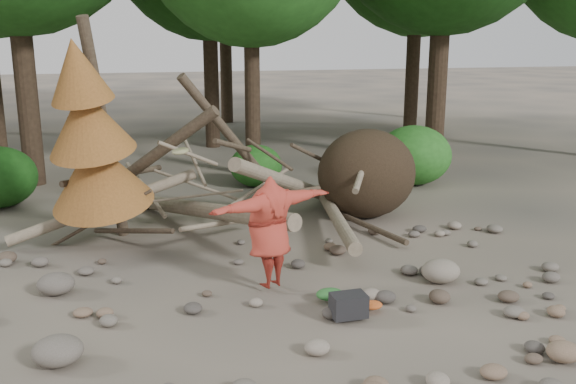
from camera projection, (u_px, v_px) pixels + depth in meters
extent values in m
plane|color=#514C44|center=(306.00, 305.00, 9.74)|extent=(120.00, 120.00, 0.00)
ellipsoid|color=#332619|center=(367.00, 174.00, 14.17)|extent=(2.20, 1.87, 1.98)
cylinder|color=gray|center=(208.00, 211.00, 12.85)|extent=(2.61, 5.11, 1.08)
cylinder|color=gray|center=(289.00, 183.00, 13.67)|extent=(3.18, 3.71, 1.90)
cylinder|color=brown|center=(143.00, 163.00, 13.21)|extent=(3.08, 1.91, 2.49)
cylinder|color=gray|center=(335.00, 214.00, 13.33)|extent=(1.13, 4.98, 0.43)
cylinder|color=brown|center=(233.00, 139.00, 13.75)|extent=(2.39, 1.03, 2.89)
cylinder|color=gray|center=(105.00, 206.00, 12.63)|extent=(3.71, 0.86, 1.20)
cylinder|color=#4C3F30|center=(132.00, 231.00, 12.37)|extent=(1.52, 1.70, 0.49)
cylinder|color=gray|center=(260.00, 187.00, 13.74)|extent=(1.57, 0.85, 0.69)
cylinder|color=#4C3F30|center=(324.00, 161.00, 14.49)|extent=(1.92, 1.25, 1.10)
cylinder|color=gray|center=(194.00, 160.00, 13.05)|extent=(0.37, 1.42, 0.85)
cylinder|color=#4C3F30|center=(367.00, 225.00, 13.24)|extent=(0.79, 2.54, 0.12)
cylinder|color=gray|center=(223.00, 223.00, 12.36)|extent=(1.78, 1.11, 0.29)
cylinder|color=#4C3F30|center=(105.00, 132.00, 12.10)|extent=(0.67, 1.13, 4.35)
cone|color=brown|center=(98.00, 172.00, 11.94)|extent=(2.06, 2.13, 1.86)
cone|color=brown|center=(88.00, 120.00, 11.47)|extent=(1.71, 1.78, 1.65)
cone|color=brown|center=(77.00, 70.00, 11.06)|extent=(1.23, 1.30, 1.41)
cylinder|color=#38281C|center=(19.00, 14.00, 16.41)|extent=(0.56, 0.56, 8.96)
cylinder|color=#38281C|center=(252.00, 49.00, 17.77)|extent=(0.44, 0.44, 7.14)
cylinder|color=#38281C|center=(441.00, 9.00, 19.48)|extent=(0.60, 0.60, 9.45)
cylinder|color=#38281C|center=(210.00, 25.00, 22.19)|extent=(0.52, 0.52, 8.54)
cylinder|color=#38281C|center=(414.00, 31.00, 23.64)|extent=(0.50, 0.50, 8.12)
cylinder|color=#38281C|center=(225.00, 24.00, 28.44)|extent=(0.54, 0.54, 8.75)
cylinder|color=#38281C|center=(416.00, 35.00, 30.22)|extent=(0.46, 0.46, 7.84)
ellipsoid|color=#24651D|center=(256.00, 166.00, 17.14)|extent=(1.40, 1.40, 1.12)
ellipsoid|color=#2D7725|center=(414.00, 155.00, 17.32)|extent=(2.00, 2.00, 1.60)
imported|color=#B03527|center=(269.00, 232.00, 10.07)|extent=(2.28, 1.38, 1.80)
cylinder|color=#8B8758|center=(180.00, 151.00, 9.21)|extent=(0.27, 0.26, 0.09)
cube|color=black|center=(348.00, 309.00, 9.19)|extent=(0.51, 0.35, 0.33)
ellipsoid|color=#28652A|center=(330.00, 297.00, 9.82)|extent=(0.43, 0.36, 0.16)
ellipsoid|color=#BA511F|center=(372.00, 308.00, 9.49)|extent=(0.31, 0.25, 0.11)
ellipsoid|color=#675F56|center=(58.00, 351.00, 7.95)|extent=(0.63, 0.57, 0.38)
ellipsoid|color=#7E644E|center=(563.00, 352.00, 8.05)|extent=(0.43, 0.39, 0.26)
ellipsoid|color=gray|center=(441.00, 271.00, 10.59)|extent=(0.65, 0.58, 0.39)
ellipsoid|color=#605951|center=(56.00, 284.00, 10.10)|extent=(0.58, 0.52, 0.35)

